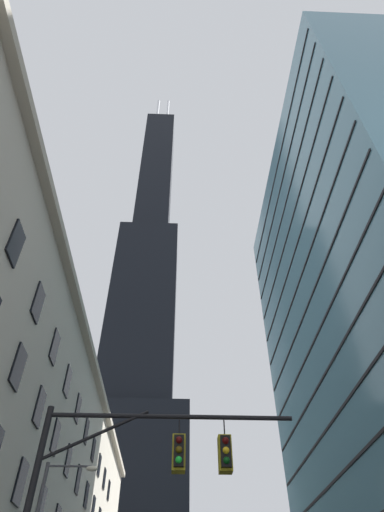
% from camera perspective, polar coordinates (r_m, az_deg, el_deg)
% --- Properties ---
extents(dark_skyscraper, '(27.57, 27.57, 210.91)m').
position_cam_1_polar(dark_skyscraper, '(122.95, -7.10, -13.11)').
color(dark_skyscraper, black).
rests_on(dark_skyscraper, ground).
extents(traffic_signal_mast, '(7.81, 0.63, 6.95)m').
position_cam_1_polar(traffic_signal_mast, '(13.80, -6.85, -27.52)').
color(traffic_signal_mast, black).
rests_on(traffic_signal_mast, sidewalk_left).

